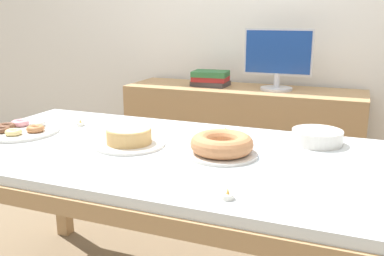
% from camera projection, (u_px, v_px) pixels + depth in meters
% --- Properties ---
extents(wall_back, '(8.00, 0.10, 2.60)m').
position_uv_depth(wall_back, '(256.00, 13.00, 2.92)').
color(wall_back, white).
rests_on(wall_back, ground).
extents(dining_table, '(1.89, 0.97, 0.76)m').
position_uv_depth(dining_table, '(166.00, 169.00, 1.74)').
color(dining_table, silver).
rests_on(dining_table, ground).
extents(sideboard, '(1.53, 0.44, 0.83)m').
position_uv_depth(sideboard, '(241.00, 149.00, 2.87)').
color(sideboard, tan).
rests_on(sideboard, ground).
extents(computer_monitor, '(0.42, 0.20, 0.38)m').
position_uv_depth(computer_monitor, '(278.00, 60.00, 2.64)').
color(computer_monitor, silver).
rests_on(computer_monitor, sideboard).
extents(book_stack, '(0.24, 0.19, 0.10)m').
position_uv_depth(book_stack, '(211.00, 78.00, 2.84)').
color(book_stack, '#3F3838').
rests_on(book_stack, sideboard).
extents(cake_chocolate_round, '(0.30, 0.30, 0.08)m').
position_uv_depth(cake_chocolate_round, '(129.00, 138.00, 1.77)').
color(cake_chocolate_round, silver).
rests_on(cake_chocolate_round, dining_table).
extents(cake_golden_bundt, '(0.28, 0.28, 0.08)m').
position_uv_depth(cake_golden_bundt, '(222.00, 146.00, 1.64)').
color(cake_golden_bundt, silver).
rests_on(cake_golden_bundt, dining_table).
extents(pastry_platter, '(0.36, 0.36, 0.04)m').
position_uv_depth(pastry_platter, '(19.00, 130.00, 1.97)').
color(pastry_platter, silver).
rests_on(pastry_platter, dining_table).
extents(plate_stack, '(0.21, 0.21, 0.06)m').
position_uv_depth(plate_stack, '(317.00, 137.00, 1.79)').
color(plate_stack, silver).
rests_on(plate_stack, dining_table).
extents(tealight_right_edge, '(0.04, 0.04, 0.04)m').
position_uv_depth(tealight_right_edge, '(228.00, 196.00, 1.26)').
color(tealight_right_edge, silver).
rests_on(tealight_right_edge, dining_table).
extents(tealight_centre, '(0.04, 0.04, 0.04)m').
position_uv_depth(tealight_centre, '(226.00, 132.00, 1.95)').
color(tealight_centre, silver).
rests_on(tealight_centre, dining_table).
extents(tealight_near_front, '(0.04, 0.04, 0.04)m').
position_uv_depth(tealight_near_front, '(80.00, 124.00, 2.09)').
color(tealight_near_front, silver).
rests_on(tealight_near_front, dining_table).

